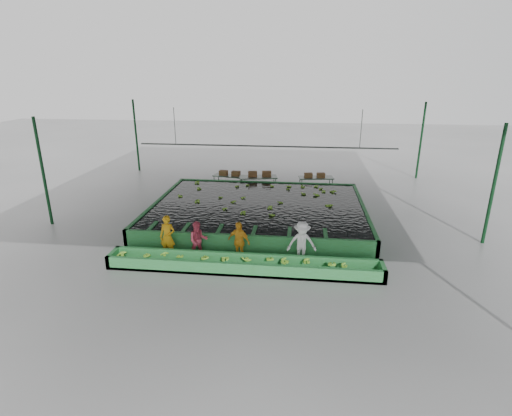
# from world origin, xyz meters

# --- Properties ---
(ground) EXTENTS (80.00, 80.00, 0.00)m
(ground) POSITION_xyz_m (0.00, 0.00, 0.00)
(ground) COLOR gray
(ground) RESTS_ON ground
(shed_roof) EXTENTS (20.00, 22.00, 0.04)m
(shed_roof) POSITION_xyz_m (0.00, 0.00, 5.00)
(shed_roof) COLOR gray
(shed_roof) RESTS_ON shed_posts
(shed_posts) EXTENTS (20.00, 22.00, 5.00)m
(shed_posts) POSITION_xyz_m (0.00, 0.00, 2.50)
(shed_posts) COLOR #0D3518
(shed_posts) RESTS_ON ground
(flotation_tank) EXTENTS (10.00, 8.00, 0.90)m
(flotation_tank) POSITION_xyz_m (0.00, 1.50, 0.45)
(flotation_tank) COLOR #2C813E
(flotation_tank) RESTS_ON ground
(tank_water) EXTENTS (9.70, 7.70, 0.00)m
(tank_water) POSITION_xyz_m (0.00, 1.50, 0.85)
(tank_water) COLOR black
(tank_water) RESTS_ON flotation_tank
(sorting_trough) EXTENTS (10.00, 1.00, 0.50)m
(sorting_trough) POSITION_xyz_m (0.00, -3.60, 0.25)
(sorting_trough) COLOR #2C813E
(sorting_trough) RESTS_ON ground
(cableway_rail) EXTENTS (0.08, 0.08, 14.00)m
(cableway_rail) POSITION_xyz_m (0.00, 5.00, 3.00)
(cableway_rail) COLOR #59605B
(cableway_rail) RESTS_ON shed_roof
(rail_hanger_left) EXTENTS (0.04, 0.04, 2.00)m
(rail_hanger_left) POSITION_xyz_m (-5.00, 5.00, 4.00)
(rail_hanger_left) COLOR #59605B
(rail_hanger_left) RESTS_ON shed_roof
(rail_hanger_right) EXTENTS (0.04, 0.04, 2.00)m
(rail_hanger_right) POSITION_xyz_m (5.00, 5.00, 4.00)
(rail_hanger_right) COLOR #59605B
(rail_hanger_right) RESTS_ON shed_roof
(worker_a) EXTENTS (0.66, 0.46, 1.69)m
(worker_a) POSITION_xyz_m (-3.05, -2.80, 0.85)
(worker_a) COLOR orange
(worker_a) RESTS_ON ground
(worker_b) EXTENTS (0.88, 0.79, 1.51)m
(worker_b) POSITION_xyz_m (-1.84, -2.80, 0.75)
(worker_b) COLOR #D9455F
(worker_b) RESTS_ON ground
(worker_c) EXTENTS (1.01, 0.70, 1.58)m
(worker_c) POSITION_xyz_m (-0.28, -2.80, 0.79)
(worker_c) COLOR #F9AB23
(worker_c) RESTS_ON ground
(worker_d) EXTENTS (1.15, 0.73, 1.68)m
(worker_d) POSITION_xyz_m (2.08, -2.80, 0.84)
(worker_d) COLOR white
(worker_d) RESTS_ON ground
(packing_table_left) EXTENTS (2.04, 1.14, 0.88)m
(packing_table_left) POSITION_xyz_m (-2.33, 6.69, 0.44)
(packing_table_left) COLOR #59605B
(packing_table_left) RESTS_ON ground
(packing_table_mid) EXTENTS (2.33, 1.30, 1.00)m
(packing_table_mid) POSITION_xyz_m (-0.51, 6.12, 0.50)
(packing_table_mid) COLOR #59605B
(packing_table_mid) RESTS_ON ground
(packing_table_right) EXTENTS (2.11, 1.10, 0.91)m
(packing_table_right) POSITION_xyz_m (2.88, 6.70, 0.46)
(packing_table_right) COLOR #59605B
(packing_table_right) RESTS_ON ground
(box_stack_left) EXTENTS (1.31, 0.51, 0.28)m
(box_stack_left) POSITION_xyz_m (-2.31, 6.65, 0.88)
(box_stack_left) COLOR brown
(box_stack_left) RESTS_ON packing_table_left
(box_stack_mid) EXTENTS (1.39, 0.60, 0.29)m
(box_stack_mid) POSITION_xyz_m (-0.44, 6.20, 1.00)
(box_stack_mid) COLOR brown
(box_stack_mid) RESTS_ON packing_table_mid
(box_stack_right) EXTENTS (1.24, 0.49, 0.26)m
(box_stack_right) POSITION_xyz_m (2.78, 6.61, 0.91)
(box_stack_right) COLOR brown
(box_stack_right) RESTS_ON packing_table_right
(floating_bananas) EXTENTS (8.96, 6.11, 0.12)m
(floating_bananas) POSITION_xyz_m (0.00, 2.30, 0.85)
(floating_bananas) COLOR #7DC231
(floating_bananas) RESTS_ON tank_water
(trough_bananas) EXTENTS (9.13, 0.61, 0.12)m
(trough_bananas) POSITION_xyz_m (0.00, -3.60, 0.40)
(trough_bananas) COLOR #7DC231
(trough_bananas) RESTS_ON sorting_trough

